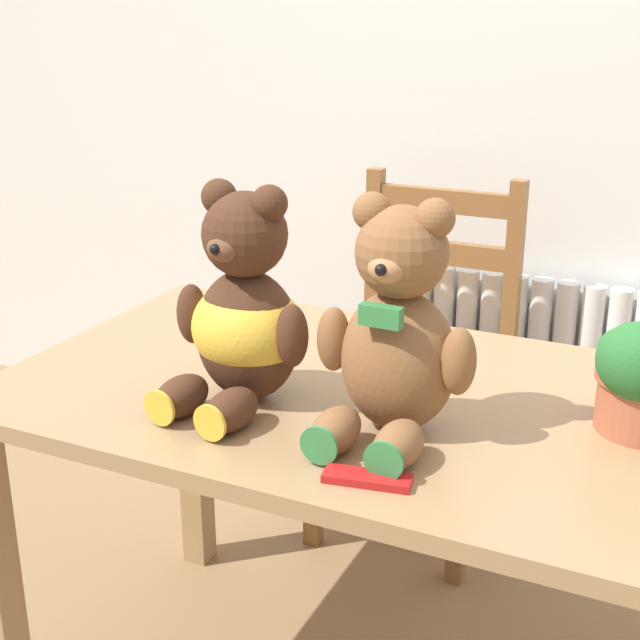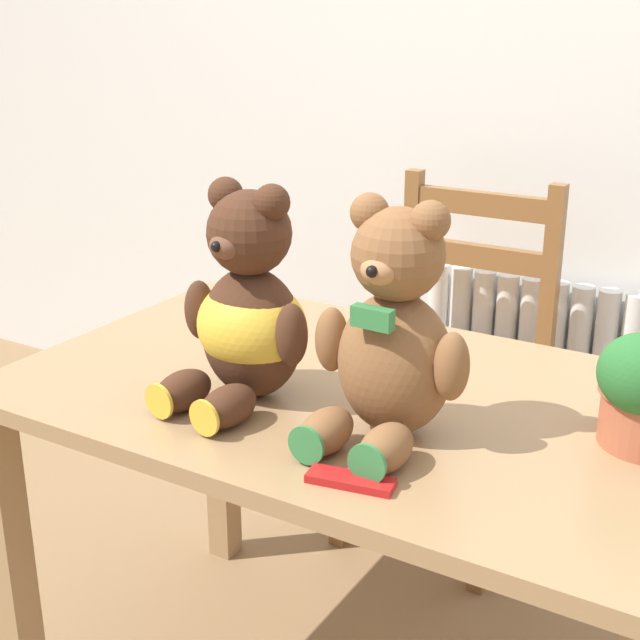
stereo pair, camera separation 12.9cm
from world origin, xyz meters
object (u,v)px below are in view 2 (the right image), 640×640
at_px(chocolate_bar, 351,480).
at_px(teddy_bear_left, 248,314).
at_px(wooden_chair_behind, 453,364).
at_px(teddy_bear_right, 392,337).

bearing_deg(chocolate_bar, teddy_bear_left, 149.50).
distance_m(wooden_chair_behind, teddy_bear_left, 0.95).
xyz_separation_m(wooden_chair_behind, chocolate_bar, (0.28, -1.04, 0.25)).
xyz_separation_m(wooden_chair_behind, teddy_bear_left, (-0.01, -0.87, 0.39)).
relative_size(wooden_chair_behind, chocolate_bar, 7.47).
relative_size(wooden_chair_behind, teddy_bear_right, 2.50).
relative_size(teddy_bear_left, teddy_bear_right, 0.99).
bearing_deg(teddy_bear_right, wooden_chair_behind, -72.27).
bearing_deg(wooden_chair_behind, chocolate_bar, 105.06).
xyz_separation_m(teddy_bear_right, chocolate_bar, (0.03, -0.17, -0.15)).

